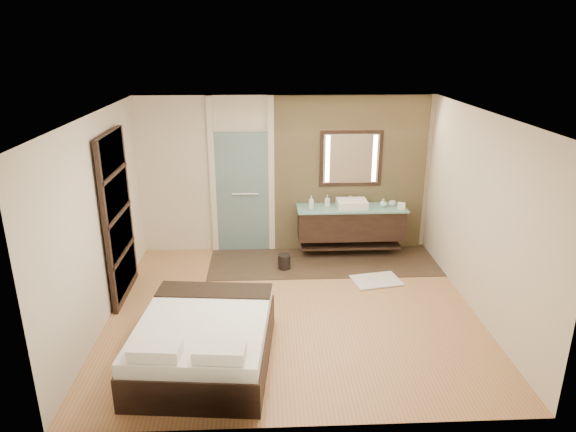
{
  "coord_description": "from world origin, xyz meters",
  "views": [
    {
      "loc": [
        -0.35,
        -6.28,
        3.6
      ],
      "look_at": [
        -0.04,
        0.6,
        1.18
      ],
      "focal_mm": 32.0,
      "sensor_mm": 36.0,
      "label": 1
    }
  ],
  "objects_px": {
    "bed": "(204,341)",
    "waste_bin": "(284,262)",
    "mirror_unit": "(351,159)",
    "vanity": "(351,223)"
  },
  "relations": [
    {
      "from": "bed",
      "to": "vanity",
      "type": "bearing_deg",
      "value": 60.07
    },
    {
      "from": "mirror_unit",
      "to": "waste_bin",
      "type": "distance_m",
      "value": 2.08
    },
    {
      "from": "bed",
      "to": "waste_bin",
      "type": "bearing_deg",
      "value": 73.4
    },
    {
      "from": "vanity",
      "to": "mirror_unit",
      "type": "distance_m",
      "value": 1.1
    },
    {
      "from": "mirror_unit",
      "to": "vanity",
      "type": "bearing_deg",
      "value": -90.0
    },
    {
      "from": "mirror_unit",
      "to": "bed",
      "type": "bearing_deg",
      "value": -123.38
    },
    {
      "from": "vanity",
      "to": "waste_bin",
      "type": "distance_m",
      "value": 1.37
    },
    {
      "from": "mirror_unit",
      "to": "waste_bin",
      "type": "bearing_deg",
      "value": -145.5
    },
    {
      "from": "mirror_unit",
      "to": "bed",
      "type": "distance_m",
      "value": 4.19
    },
    {
      "from": "vanity",
      "to": "mirror_unit",
      "type": "height_order",
      "value": "mirror_unit"
    }
  ]
}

